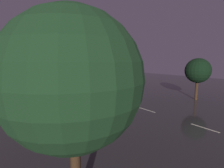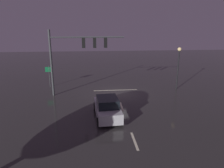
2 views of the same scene
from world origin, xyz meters
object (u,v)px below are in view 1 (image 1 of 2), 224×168
object	(u,v)px
car_approaching	(114,98)
tree_left_near	(198,71)
traffic_signal_assembly	(73,64)
tree_right_near	(73,80)
route_sign	(39,85)
street_lamp_left_kerb	(129,71)

from	to	relation	value
car_approaching	tree_left_near	xyz separation A→B (m)	(-10.33, 4.67, 3.14)
traffic_signal_assembly	tree_right_near	size ratio (longest dim) A/B	1.08
route_sign	tree_left_near	world-z (taller)	tree_left_near
tree_right_near	street_lamp_left_kerb	bearing A→B (deg)	-136.32
street_lamp_left_kerb	route_sign	xyz separation A→B (m)	(14.91, -2.48, -1.62)
route_sign	tree_right_near	world-z (taller)	tree_right_near
route_sign	tree_right_near	bearing A→B (deg)	80.23
tree_left_near	tree_right_near	distance (m)	20.90
street_lamp_left_kerb	tree_left_near	bearing A→B (deg)	98.27
traffic_signal_assembly	car_approaching	size ratio (longest dim) A/B	1.69
car_approaching	street_lamp_left_kerb	world-z (taller)	street_lamp_left_kerb
street_lamp_left_kerb	tree_left_near	world-z (taller)	tree_left_near
traffic_signal_assembly	tree_right_near	bearing A→B (deg)	66.69
traffic_signal_assembly	tree_left_near	bearing A→B (deg)	140.27
traffic_signal_assembly	street_lamp_left_kerb	size ratio (longest dim) A/B	1.56
tree_left_near	tree_right_near	size ratio (longest dim) A/B	0.80
tree_left_near	car_approaching	bearing A→B (deg)	-24.32
traffic_signal_assembly	route_sign	size ratio (longest dim) A/B	3.05
car_approaching	tree_right_near	distance (m)	14.83
car_approaching	tree_left_near	bearing A→B (deg)	155.68
car_approaching	tree_right_near	world-z (taller)	tree_right_near
street_lamp_left_kerb	tree_right_near	bearing A→B (deg)	43.68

